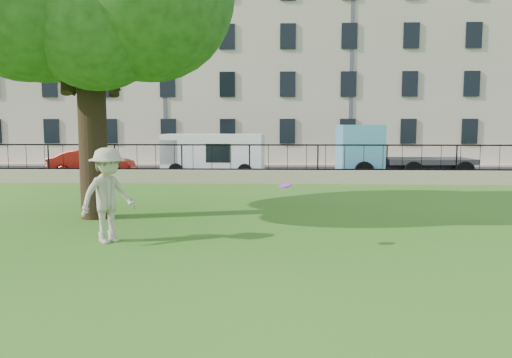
{
  "coord_description": "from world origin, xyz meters",
  "views": [
    {
      "loc": [
        1.07,
        -9.88,
        2.51
      ],
      "look_at": [
        0.59,
        3.5,
        1.09
      ],
      "focal_mm": 35.0,
      "sensor_mm": 36.0,
      "label": 1
    }
  ],
  "objects_px": {
    "red_sedan": "(92,164)",
    "blue_truck": "(403,152)",
    "frisbee": "(285,186)",
    "white_van": "(214,155)",
    "man": "(108,195)"
  },
  "relations": [
    {
      "from": "red_sedan",
      "to": "blue_truck",
      "type": "xyz_separation_m",
      "value": [
        15.19,
        0.0,
        0.62
      ]
    },
    {
      "from": "frisbee",
      "to": "blue_truck",
      "type": "distance_m",
      "value": 15.42
    },
    {
      "from": "white_van",
      "to": "man",
      "type": "bearing_deg",
      "value": -88.28
    },
    {
      "from": "man",
      "to": "red_sedan",
      "type": "xyz_separation_m",
      "value": [
        -5.4,
        13.76,
        -0.36
      ]
    },
    {
      "from": "frisbee",
      "to": "white_van",
      "type": "height_order",
      "value": "white_van"
    },
    {
      "from": "frisbee",
      "to": "white_van",
      "type": "relative_size",
      "value": 0.05
    },
    {
      "from": "red_sedan",
      "to": "blue_truck",
      "type": "distance_m",
      "value": 15.2
    },
    {
      "from": "white_van",
      "to": "blue_truck",
      "type": "xyz_separation_m",
      "value": [
        9.29,
        -1.0,
        0.23
      ]
    },
    {
      "from": "red_sedan",
      "to": "blue_truck",
      "type": "bearing_deg",
      "value": -93.73
    },
    {
      "from": "frisbee",
      "to": "red_sedan",
      "type": "distance_m",
      "value": 16.94
    },
    {
      "from": "man",
      "to": "blue_truck",
      "type": "xyz_separation_m",
      "value": [
        9.79,
        13.76,
        0.26
      ]
    },
    {
      "from": "red_sedan",
      "to": "frisbee",
      "type": "bearing_deg",
      "value": -150.79
    },
    {
      "from": "frisbee",
      "to": "white_van",
      "type": "xyz_separation_m",
      "value": [
        -3.3,
        15.21,
        -0.25
      ]
    },
    {
      "from": "red_sedan",
      "to": "white_van",
      "type": "bearing_deg",
      "value": -84.12
    },
    {
      "from": "frisbee",
      "to": "white_van",
      "type": "distance_m",
      "value": 15.56
    }
  ]
}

